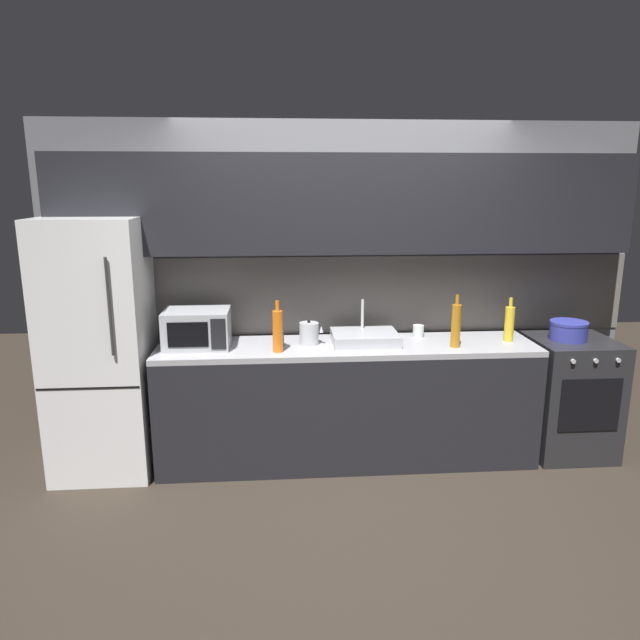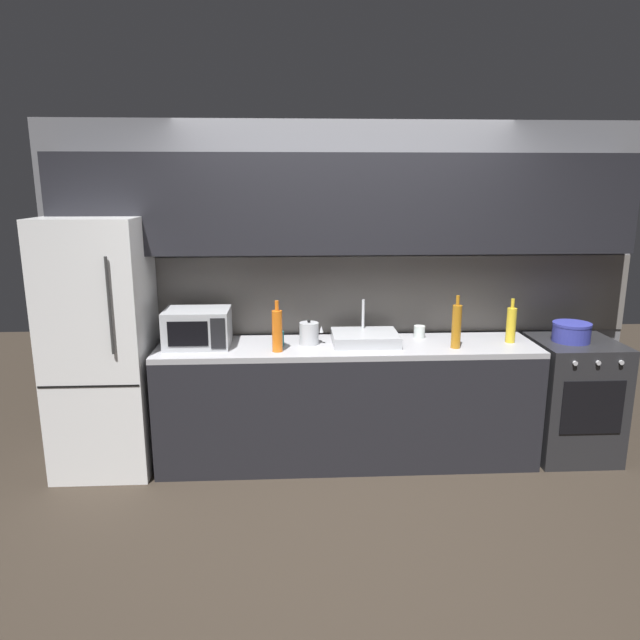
{
  "view_description": "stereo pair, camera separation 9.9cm",
  "coord_description": "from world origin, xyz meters",
  "px_view_note": "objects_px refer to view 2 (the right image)",
  "views": [
    {
      "loc": [
        -0.51,
        -3.16,
        2.05
      ],
      "look_at": [
        -0.2,
        0.9,
        1.09
      ],
      "focal_mm": 32.68,
      "sensor_mm": 36.0,
      "label": 1
    },
    {
      "loc": [
        -0.41,
        -3.17,
        2.05
      ],
      "look_at": [
        -0.2,
        0.9,
        1.09
      ],
      "focal_mm": 32.68,
      "sensor_mm": 36.0,
      "label": 2
    }
  ],
  "objects_px": {
    "refrigerator": "(102,346)",
    "mug_clear": "(419,332)",
    "oven_range": "(572,398)",
    "kettle": "(309,333)",
    "wine_bottle_yellow": "(511,324)",
    "microwave": "(198,328)",
    "cooking_pot": "(571,332)",
    "mug_teal": "(279,339)",
    "wine_bottle_amber": "(456,326)",
    "wine_bottle_orange": "(277,330)"
  },
  "relations": [
    {
      "from": "refrigerator",
      "to": "wine_bottle_yellow",
      "type": "height_order",
      "value": "refrigerator"
    },
    {
      "from": "refrigerator",
      "to": "cooking_pot",
      "type": "relative_size",
      "value": 6.62
    },
    {
      "from": "oven_range",
      "to": "kettle",
      "type": "relative_size",
      "value": 4.83
    },
    {
      "from": "kettle",
      "to": "wine_bottle_amber",
      "type": "distance_m",
      "value": 1.05
    },
    {
      "from": "microwave",
      "to": "refrigerator",
      "type": "bearing_deg",
      "value": -178.45
    },
    {
      "from": "microwave",
      "to": "wine_bottle_yellow",
      "type": "distance_m",
      "value": 2.29
    },
    {
      "from": "wine_bottle_yellow",
      "to": "mug_clear",
      "type": "distance_m",
      "value": 0.67
    },
    {
      "from": "refrigerator",
      "to": "oven_range",
      "type": "bearing_deg",
      "value": -0.02
    },
    {
      "from": "oven_range",
      "to": "wine_bottle_yellow",
      "type": "bearing_deg",
      "value": 179.51
    },
    {
      "from": "kettle",
      "to": "mug_clear",
      "type": "relative_size",
      "value": 2.03
    },
    {
      "from": "oven_range",
      "to": "kettle",
      "type": "xyz_separation_m",
      "value": [
        -2.0,
        0.02,
        0.53
      ]
    },
    {
      "from": "refrigerator",
      "to": "wine_bottle_amber",
      "type": "height_order",
      "value": "refrigerator"
    },
    {
      "from": "mug_clear",
      "to": "cooking_pot",
      "type": "distance_m",
      "value": 1.11
    },
    {
      "from": "oven_range",
      "to": "mug_teal",
      "type": "distance_m",
      "value": 2.28
    },
    {
      "from": "wine_bottle_yellow",
      "to": "refrigerator",
      "type": "bearing_deg",
      "value": -179.94
    },
    {
      "from": "wine_bottle_yellow",
      "to": "oven_range",
      "type": "bearing_deg",
      "value": -0.49
    },
    {
      "from": "wine_bottle_yellow",
      "to": "wine_bottle_orange",
      "type": "relative_size",
      "value": 0.91
    },
    {
      "from": "refrigerator",
      "to": "oven_range",
      "type": "relative_size",
      "value": 2.03
    },
    {
      "from": "wine_bottle_yellow",
      "to": "mug_teal",
      "type": "xyz_separation_m",
      "value": [
        -1.71,
        -0.01,
        -0.08
      ]
    },
    {
      "from": "oven_range",
      "to": "microwave",
      "type": "bearing_deg",
      "value": 179.6
    },
    {
      "from": "wine_bottle_amber",
      "to": "microwave",
      "type": "bearing_deg",
      "value": 175.49
    },
    {
      "from": "refrigerator",
      "to": "mug_clear",
      "type": "distance_m",
      "value": 2.33
    },
    {
      "from": "cooking_pot",
      "to": "wine_bottle_amber",
      "type": "bearing_deg",
      "value": -172.02
    },
    {
      "from": "mug_clear",
      "to": "cooking_pot",
      "type": "height_order",
      "value": "cooking_pot"
    },
    {
      "from": "kettle",
      "to": "mug_teal",
      "type": "distance_m",
      "value": 0.22
    },
    {
      "from": "refrigerator",
      "to": "wine_bottle_amber",
      "type": "bearing_deg",
      "value": -2.88
    },
    {
      "from": "oven_range",
      "to": "mug_clear",
      "type": "bearing_deg",
      "value": 171.68
    },
    {
      "from": "mug_clear",
      "to": "microwave",
      "type": "bearing_deg",
      "value": -174.81
    },
    {
      "from": "oven_range",
      "to": "wine_bottle_orange",
      "type": "distance_m",
      "value": 2.31
    },
    {
      "from": "refrigerator",
      "to": "wine_bottle_orange",
      "type": "distance_m",
      "value": 1.27
    },
    {
      "from": "refrigerator",
      "to": "kettle",
      "type": "height_order",
      "value": "refrigerator"
    },
    {
      "from": "kettle",
      "to": "wine_bottle_yellow",
      "type": "height_order",
      "value": "wine_bottle_yellow"
    },
    {
      "from": "wine_bottle_amber",
      "to": "wine_bottle_yellow",
      "type": "relative_size",
      "value": 1.16
    },
    {
      "from": "cooking_pot",
      "to": "refrigerator",
      "type": "bearing_deg",
      "value": -180.0
    },
    {
      "from": "kettle",
      "to": "wine_bottle_amber",
      "type": "height_order",
      "value": "wine_bottle_amber"
    },
    {
      "from": "oven_range",
      "to": "cooking_pot",
      "type": "bearing_deg",
      "value": 178.56
    },
    {
      "from": "wine_bottle_orange",
      "to": "cooking_pot",
      "type": "xyz_separation_m",
      "value": [
        2.17,
        0.15,
        -0.08
      ]
    },
    {
      "from": "microwave",
      "to": "mug_clear",
      "type": "distance_m",
      "value": 1.65
    },
    {
      "from": "kettle",
      "to": "wine_bottle_orange",
      "type": "distance_m",
      "value": 0.29
    },
    {
      "from": "kettle",
      "to": "cooking_pot",
      "type": "relative_size",
      "value": 0.68
    },
    {
      "from": "oven_range",
      "to": "microwave",
      "type": "height_order",
      "value": "microwave"
    },
    {
      "from": "refrigerator",
      "to": "wine_bottle_amber",
      "type": "xyz_separation_m",
      "value": [
        2.52,
        -0.13,
        0.15
      ]
    },
    {
      "from": "wine_bottle_yellow",
      "to": "wine_bottle_orange",
      "type": "bearing_deg",
      "value": -174.91
    },
    {
      "from": "refrigerator",
      "to": "oven_range",
      "type": "distance_m",
      "value": 3.51
    },
    {
      "from": "kettle",
      "to": "cooking_pot",
      "type": "distance_m",
      "value": 1.94
    },
    {
      "from": "refrigerator",
      "to": "mug_clear",
      "type": "xyz_separation_m",
      "value": [
        2.32,
        0.17,
        0.03
      ]
    },
    {
      "from": "refrigerator",
      "to": "cooking_pot",
      "type": "bearing_deg",
      "value": 0.0
    },
    {
      "from": "mug_teal",
      "to": "wine_bottle_amber",
      "type": "bearing_deg",
      "value": -5.38
    },
    {
      "from": "oven_range",
      "to": "kettle",
      "type": "bearing_deg",
      "value": 179.35
    },
    {
      "from": "cooking_pot",
      "to": "wine_bottle_yellow",
      "type": "bearing_deg",
      "value": 179.62
    }
  ]
}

